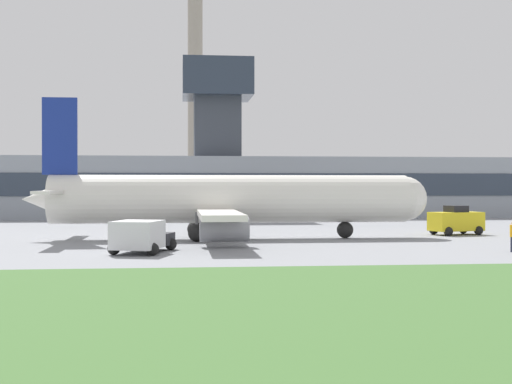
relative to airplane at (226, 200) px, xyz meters
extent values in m
plane|color=gray|center=(4.05, 0.08, -2.74)|extent=(400.00, 400.00, 0.00)
cube|color=#8C939E|center=(4.05, 35.25, 0.83)|extent=(75.97, 10.41, 7.15)
cube|color=#2D3847|center=(4.05, 29.99, 1.19)|extent=(74.45, 0.16, 2.58)
cube|color=#383D47|center=(1.24, 35.25, 4.42)|extent=(5.46, 5.46, 14.33)
cube|color=#283342|center=(1.24, 35.25, 13.77)|extent=(8.19, 8.19, 4.37)
cylinder|color=gray|center=(-0.80, 61.22, 17.92)|extent=(2.31, 2.31, 41.33)
cylinder|color=white|center=(0.42, 0.00, 0.09)|extent=(25.16, 3.38, 3.38)
sphere|color=white|center=(13.00, 0.00, 0.09)|extent=(3.21, 3.21, 3.21)
cone|color=white|center=(-12.15, 0.00, 0.09)|extent=(3.72, 3.21, 3.21)
cube|color=navy|center=(-11.44, 0.00, 4.44)|extent=(2.37, 0.24, 5.32)
cube|color=white|center=(-11.48, -3.46, 0.60)|extent=(1.12, 6.91, 0.20)
cube|color=white|center=(-11.48, 3.46, 0.60)|extent=(1.12, 6.91, 0.20)
cube|color=white|center=(-0.83, -6.44, -0.75)|extent=(2.49, 11.52, 0.36)
cube|color=white|center=(-0.83, 6.44, -0.75)|extent=(2.49, 11.52, 0.36)
cylinder|color=gray|center=(-0.53, -6.87, -1.65)|extent=(2.99, 1.50, 1.50)
cylinder|color=gray|center=(-0.53, 6.87, -1.65)|extent=(2.99, 1.50, 1.50)
cylinder|color=#59595B|center=(8.60, 0.00, -1.45)|extent=(0.20, 0.20, 1.40)
sphere|color=black|center=(8.60, 0.00, -2.15)|extent=(1.19, 1.19, 1.19)
cylinder|color=#59595B|center=(-2.09, -2.29, -1.45)|extent=(0.20, 0.20, 1.40)
sphere|color=black|center=(-2.09, -2.29, -2.15)|extent=(1.19, 1.19, 1.19)
cylinder|color=#59595B|center=(-2.09, 2.29, -1.45)|extent=(0.20, 0.20, 1.40)
sphere|color=black|center=(-2.09, 2.29, -2.15)|extent=(1.19, 1.19, 1.19)
cube|color=yellow|center=(17.90, 2.53, -1.71)|extent=(4.38, 2.94, 1.43)
cube|color=black|center=(17.90, 2.53, -0.75)|extent=(1.72, 1.67, 0.50)
sphere|color=black|center=(19.50, 2.06, -2.39)|extent=(0.70, 0.70, 0.70)
sphere|color=black|center=(19.00, 3.79, -2.39)|extent=(0.70, 0.70, 0.70)
sphere|color=black|center=(16.81, 1.28, -2.39)|extent=(0.70, 0.70, 0.70)
sphere|color=black|center=(16.30, 3.01, -2.39)|extent=(0.70, 0.70, 0.70)
cube|color=#232328|center=(-4.84, -8.19, -2.08)|extent=(2.69, 2.27, 0.69)
cube|color=silver|center=(-5.54, -10.64, -1.67)|extent=(3.02, 3.43, 1.52)
sphere|color=black|center=(-3.75, -8.38, -2.39)|extent=(0.70, 0.70, 0.70)
sphere|color=black|center=(-5.86, -7.77, -2.39)|extent=(0.70, 0.70, 0.70)
sphere|color=black|center=(-4.68, -11.64, -2.39)|extent=(0.70, 0.70, 0.70)
sphere|color=black|center=(-6.80, -11.03, -2.39)|extent=(0.70, 0.70, 0.70)
camera|label=1|loc=(-3.25, -50.19, 0.98)|focal=50.00mm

